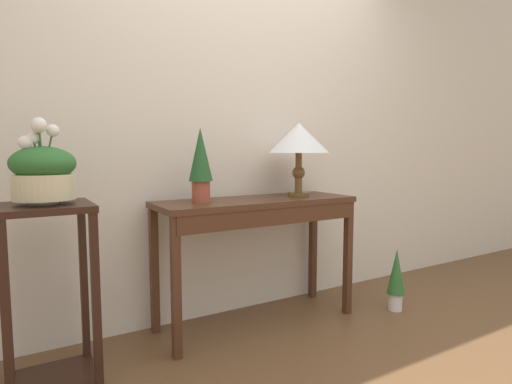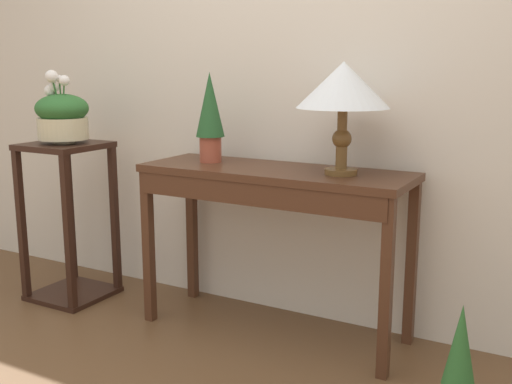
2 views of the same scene
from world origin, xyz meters
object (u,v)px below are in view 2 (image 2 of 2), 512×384
Objects in this scene: potted_plant_on_console at (210,113)px; potted_plant_floor at (460,356)px; pedestal_stand_left at (69,222)px; console_table at (272,193)px; planter_bowl_wide at (62,115)px; table_lamp at (343,88)px.

potted_plant_floor is at bearing -14.93° from potted_plant_on_console.
potted_plant_on_console is 1.03m from pedestal_stand_left.
planter_bowl_wide is (-1.18, -0.11, 0.32)m from console_table.
table_lamp is 1.11× the size of potted_plant_on_console.
table_lamp is 1.15m from potted_plant_floor.
planter_bowl_wide is 0.88× the size of potted_plant_floor.
pedestal_stand_left reaches higher than console_table.
pedestal_stand_left is at bearing 174.98° from potted_plant_floor.
pedestal_stand_left is 1.99× the size of potted_plant_floor.
potted_plant_floor is at bearing -17.82° from console_table.
table_lamp is 1.68m from pedestal_stand_left.
table_lamp is at bearing -1.85° from potted_plant_on_console.
planter_bowl_wide is at bearing -129.17° from pedestal_stand_left.
console_table is 1.06m from potted_plant_floor.
potted_plant_on_console is at bearing 178.15° from table_lamp.
potted_plant_on_console is (-0.68, 0.02, -0.13)m from table_lamp.
pedestal_stand_left is (-1.50, -0.14, -0.73)m from table_lamp.
potted_plant_floor is (0.92, -0.30, -0.45)m from console_table.
console_table is at bearing -175.65° from table_lamp.
console_table is at bearing 162.18° from potted_plant_floor.
table_lamp is at bearing 5.14° from pedestal_stand_left.
planter_bowl_wide reaches higher than console_table.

